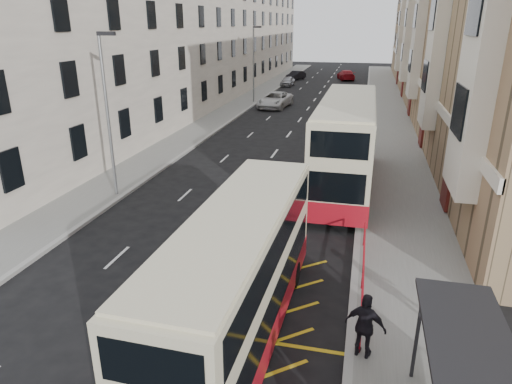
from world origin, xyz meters
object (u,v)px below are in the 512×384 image
(street_lamp_far, at_px, (254,60))
(double_decker_rear, at_px, (346,144))
(white_van, at_px, (275,100))
(pedestrian_mid, at_px, (451,309))
(pedestrian_far, at_px, (365,326))
(street_lamp_near, at_px, (108,108))
(car_dark, at_px, (296,75))
(car_red, at_px, (346,75))
(car_silver, at_px, (288,81))
(double_decker_front, at_px, (239,278))

(street_lamp_far, height_order, double_decker_rear, street_lamp_far)
(street_lamp_far, relative_size, white_van, 1.39)
(street_lamp_far, bearing_deg, pedestrian_mid, -68.35)
(street_lamp_far, xyz_separation_m, pedestrian_far, (12.70, -39.60, -3.55))
(street_lamp_near, distance_m, car_dark, 53.06)
(double_decker_rear, relative_size, pedestrian_mid, 7.98)
(car_dark, relative_size, car_red, 0.78)
(pedestrian_far, relative_size, car_silver, 0.48)
(double_decker_front, xyz_separation_m, car_silver, (-8.10, 54.84, -1.35))
(car_red, bearing_deg, white_van, 64.39)
(car_red, bearing_deg, car_dark, -0.41)
(double_decker_rear, distance_m, car_dark, 49.81)
(white_van, height_order, car_silver, white_van)
(street_lamp_far, bearing_deg, double_decker_front, -76.83)
(street_lamp_far, relative_size, car_silver, 2.06)
(pedestrian_far, bearing_deg, car_dark, -63.97)
(pedestrian_mid, bearing_deg, pedestrian_far, -163.38)
(pedestrian_mid, relative_size, car_dark, 0.37)
(street_lamp_far, xyz_separation_m, car_silver, (1.15, 15.31, -3.98))
(double_decker_rear, distance_m, pedestrian_far, 13.92)
(street_lamp_far, distance_m, car_dark, 23.27)
(car_dark, bearing_deg, car_silver, -68.14)
(street_lamp_near, relative_size, car_silver, 2.06)
(street_lamp_far, xyz_separation_m, double_decker_rear, (11.35, -25.82, -2.17))
(pedestrian_far, xyz_separation_m, car_red, (-3.88, 64.21, -0.32))
(car_red, bearing_deg, double_decker_front, 77.42)
(street_lamp_far, height_order, double_decker_front, street_lamp_far)
(car_silver, bearing_deg, white_van, -81.46)
(car_dark, bearing_deg, car_red, 34.42)
(double_decker_front, xyz_separation_m, car_dark, (-8.10, 62.43, -1.33))
(pedestrian_mid, xyz_separation_m, car_silver, (-13.92, 53.29, -0.25))
(white_van, distance_m, car_red, 27.43)
(street_lamp_near, distance_m, pedestrian_far, 16.31)
(double_decker_front, distance_m, pedestrian_far, 3.58)
(street_lamp_far, distance_m, white_van, 5.22)
(pedestrian_far, relative_size, car_red, 0.36)
(double_decker_rear, distance_m, car_red, 50.52)
(street_lamp_far, relative_size, pedestrian_mid, 5.25)
(double_decker_rear, bearing_deg, car_dark, 101.94)
(street_lamp_far, distance_m, pedestrian_far, 41.74)
(street_lamp_near, height_order, car_silver, street_lamp_near)
(double_decker_front, bearing_deg, street_lamp_far, 104.44)
(street_lamp_far, bearing_deg, car_red, 70.29)
(pedestrian_mid, relative_size, white_van, 0.26)
(street_lamp_near, xyz_separation_m, double_decker_rear, (11.35, 4.18, -2.17))
(car_red, bearing_deg, pedestrian_mid, 82.74)
(street_lamp_near, xyz_separation_m, car_silver, (1.15, 45.31, -3.98))
(white_van, distance_m, car_silver, 17.54)
(street_lamp_far, bearing_deg, pedestrian_far, -72.22)
(car_dark, xyz_separation_m, car_red, (7.67, 1.71, 0.09))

